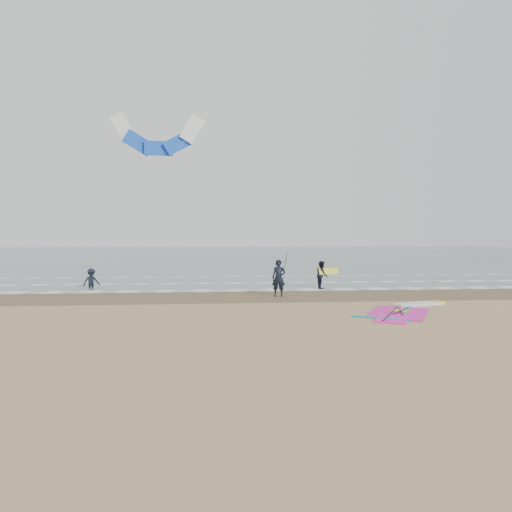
{
  "coord_description": "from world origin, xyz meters",
  "views": [
    {
      "loc": [
        -3.24,
        -18.27,
        3.42
      ],
      "look_at": [
        -1.31,
        5.0,
        2.2
      ],
      "focal_mm": 32.0,
      "sensor_mm": 36.0,
      "label": 1
    }
  ],
  "objects": [
    {
      "name": "windsurf_rig",
      "position": [
        4.84,
        0.72,
        0.03
      ],
      "size": [
        5.42,
        5.13,
        0.13
      ],
      "color": "white",
      "rests_on": "ground"
    },
    {
      "name": "person_standing",
      "position": [
        -0.05,
        5.61,
        0.99
      ],
      "size": [
        0.82,
        0.65,
        1.97
      ],
      "primitive_type": "imported",
      "rotation": [
        0.0,
        0.0,
        -0.28
      ],
      "color": "black",
      "rests_on": "ground"
    },
    {
      "name": "wet_sand_band",
      "position": [
        0.0,
        6.0,
        0.0
      ],
      "size": [
        120.0,
        5.0,
        0.01
      ],
      "primitive_type": "cube",
      "color": "brown",
      "rests_on": "ground"
    },
    {
      "name": "person_wading",
      "position": [
        -10.92,
        9.97,
        0.79
      ],
      "size": [
        1.17,
        1.06,
        1.58
      ],
      "primitive_type": "imported",
      "rotation": [
        0.0,
        0.0,
        0.61
      ],
      "color": "black",
      "rests_on": "ground"
    },
    {
      "name": "foam_waterline",
      "position": [
        0.0,
        10.44,
        0.03
      ],
      "size": [
        120.0,
        9.15,
        0.02
      ],
      "color": "white",
      "rests_on": "ground"
    },
    {
      "name": "held_pole",
      "position": [
        0.25,
        5.61,
        1.45
      ],
      "size": [
        0.17,
        0.86,
        1.82
      ],
      "color": "black",
      "rests_on": "ground"
    },
    {
      "name": "carried_kiteboard",
      "position": [
        3.38,
        8.59,
        1.07
      ],
      "size": [
        1.3,
        0.51,
        0.39
      ],
      "color": "yellow",
      "rests_on": "ground"
    },
    {
      "name": "person_walking",
      "position": [
        2.98,
        8.69,
        0.85
      ],
      "size": [
        0.68,
        0.85,
        1.69
      ],
      "primitive_type": "imported",
      "rotation": [
        0.0,
        0.0,
        1.52
      ],
      "color": "black",
      "rests_on": "ground"
    },
    {
      "name": "sea_water",
      "position": [
        0.0,
        48.0,
        0.01
      ],
      "size": [
        120.0,
        80.0,
        0.02
      ],
      "primitive_type": "cube",
      "color": "#47605E",
      "rests_on": "ground"
    },
    {
      "name": "surf_kite",
      "position": [
        -7.14,
        12.28,
        9.53
      ],
      "size": [
        6.88,
        2.58,
        10.2
      ],
      "color": "white",
      "rests_on": "ground"
    },
    {
      "name": "ground",
      "position": [
        0.0,
        0.0,
        0.0
      ],
      "size": [
        120.0,
        120.0,
        0.0
      ],
      "primitive_type": "plane",
      "color": "tan",
      "rests_on": "ground"
    }
  ]
}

